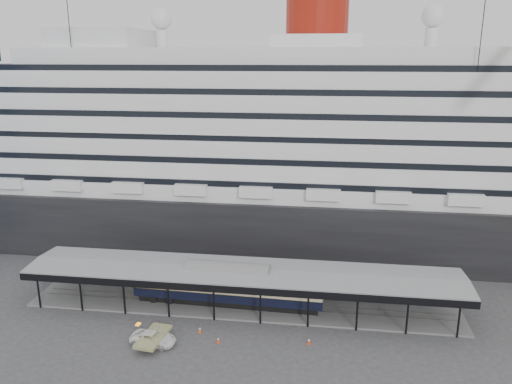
{
  "coord_description": "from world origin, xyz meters",
  "views": [
    {
      "loc": [
        9.84,
        -53.33,
        31.7
      ],
      "look_at": [
        1.37,
        8.0,
        14.73
      ],
      "focal_mm": 35.0,
      "sensor_mm": 36.0,
      "label": 1
    }
  ],
  "objects": [
    {
      "name": "port_truck",
      "position": [
        -8.58,
        -5.23,
        0.73
      ],
      "size": [
        5.48,
        3.01,
        1.45
      ],
      "primitive_type": "imported",
      "rotation": [
        0.0,
        0.0,
        1.45
      ],
      "color": "white",
      "rests_on": "ground"
    },
    {
      "name": "ground",
      "position": [
        0.0,
        0.0,
        0.0
      ],
      "size": [
        200.0,
        200.0,
        0.0
      ],
      "primitive_type": "plane",
      "color": "#38383A",
      "rests_on": "ground"
    },
    {
      "name": "cruise_ship",
      "position": [
        0.05,
        32.0,
        18.35
      ],
      "size": [
        130.0,
        30.0,
        43.9
      ],
      "color": "black",
      "rests_on": "ground"
    },
    {
      "name": "traffic_cone_mid",
      "position": [
        -3.96,
        -2.13,
        0.37
      ],
      "size": [
        0.49,
        0.49,
        0.75
      ],
      "rotation": [
        0.0,
        0.0,
        -0.33
      ],
      "color": "#DF590C",
      "rests_on": "ground"
    },
    {
      "name": "traffic_cone_left",
      "position": [
        -1.35,
        -3.96,
        0.35
      ],
      "size": [
        0.39,
        0.39,
        0.7
      ],
      "rotation": [
        0.0,
        0.0,
        0.08
      ],
      "color": "#F2390D",
      "rests_on": "ground"
    },
    {
      "name": "pullman_carriage",
      "position": [
        -1.92,
        5.0,
        2.92
      ],
      "size": [
        24.81,
        3.99,
        24.27
      ],
      "rotation": [
        0.0,
        0.0,
        -0.03
      ],
      "color": "black",
      "rests_on": "ground"
    },
    {
      "name": "traffic_cone_right",
      "position": [
        8.96,
        -2.82,
        0.38
      ],
      "size": [
        0.43,
        0.43,
        0.76
      ],
      "rotation": [
        0.0,
        0.0,
        0.13
      ],
      "color": "#F6360D",
      "rests_on": "ground"
    },
    {
      "name": "platform_canopy",
      "position": [
        0.0,
        5.0,
        2.36
      ],
      "size": [
        56.0,
        9.18,
        5.3
      ],
      "color": "slate",
      "rests_on": "ground"
    }
  ]
}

